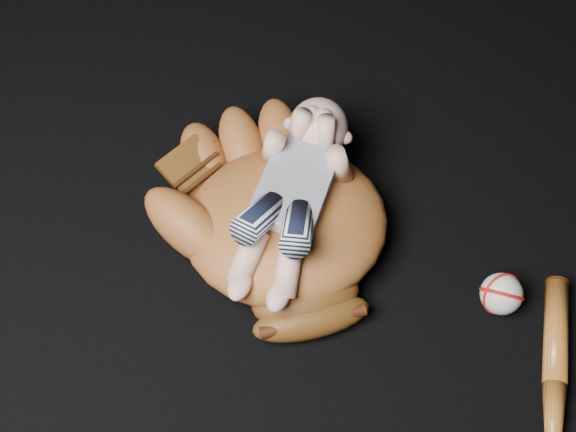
{
  "coord_description": "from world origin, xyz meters",
  "views": [
    {
      "loc": [
        -0.06,
        -0.62,
        1.24
      ],
      "look_at": [
        -0.16,
        0.14,
        0.08
      ],
      "focal_mm": 50.0,
      "sensor_mm": 36.0,
      "label": 1
    }
  ],
  "objects_px": {
    "baseball_glove": "(286,218)",
    "baseball": "(501,294)",
    "newborn_baby": "(289,198)",
    "baseball_bat": "(554,399)"
  },
  "relations": [
    {
      "from": "baseball_bat",
      "to": "baseball",
      "type": "xyz_separation_m",
      "value": [
        -0.08,
        0.17,
        0.02
      ]
    },
    {
      "from": "baseball_bat",
      "to": "baseball",
      "type": "relative_size",
      "value": 5.9
    },
    {
      "from": "baseball_glove",
      "to": "newborn_baby",
      "type": "xyz_separation_m",
      "value": [
        0.01,
        -0.0,
        0.06
      ]
    },
    {
      "from": "baseball",
      "to": "baseball_glove",
      "type": "bearing_deg",
      "value": 168.13
    },
    {
      "from": "baseball_glove",
      "to": "baseball",
      "type": "distance_m",
      "value": 0.39
    },
    {
      "from": "newborn_baby",
      "to": "baseball_bat",
      "type": "distance_m",
      "value": 0.53
    },
    {
      "from": "baseball_glove",
      "to": "baseball",
      "type": "xyz_separation_m",
      "value": [
        0.38,
        -0.08,
        -0.04
      ]
    },
    {
      "from": "baseball_bat",
      "to": "baseball",
      "type": "height_order",
      "value": "baseball"
    },
    {
      "from": "baseball_bat",
      "to": "baseball",
      "type": "bearing_deg",
      "value": 115.92
    },
    {
      "from": "newborn_baby",
      "to": "baseball",
      "type": "distance_m",
      "value": 0.39
    }
  ]
}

